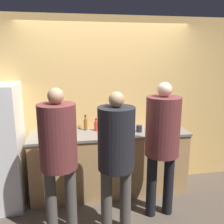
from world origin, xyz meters
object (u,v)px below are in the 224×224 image
object	(u,v)px
person_right	(162,136)
person_center	(116,149)
fruit_bowl	(120,127)
bottle_red	(96,126)
person_left	(58,148)
bottle_amber	(86,124)
cup_black	(139,129)
utensil_crock	(46,129)

from	to	relation	value
person_right	person_center	bearing A→B (deg)	-161.23
fruit_bowl	bottle_red	distance (m)	0.36
person_right	fruit_bowl	world-z (taller)	person_right
person_left	bottle_amber	xyz separation A→B (m)	(0.37, 0.96, -0.03)
person_left	cup_black	xyz separation A→B (m)	(1.14, 0.73, -0.07)
person_right	bottle_amber	size ratio (longest dim) A/B	7.55
person_right	cup_black	size ratio (longest dim) A/B	17.73
fruit_bowl	bottle_red	size ratio (longest dim) A/B	1.89
person_left	bottle_red	bearing A→B (deg)	59.72
person_left	utensil_crock	bearing A→B (deg)	102.27
bottle_red	fruit_bowl	bearing A→B (deg)	-7.70
person_left	person_center	world-z (taller)	person_left
cup_black	person_right	bearing A→B (deg)	-79.57
person_right	fruit_bowl	xyz separation A→B (m)	(-0.37, 0.73, -0.08)
fruit_bowl	person_right	bearing A→B (deg)	-63.03
bottle_amber	bottle_red	distance (m)	0.16
utensil_crock	bottle_red	size ratio (longest dim) A/B	1.33
person_center	bottle_amber	distance (m)	1.08
cup_black	person_left	bearing A→B (deg)	-147.28
person_right	utensil_crock	distance (m)	1.62
fruit_bowl	cup_black	size ratio (longest dim) A/B	3.58
person_center	bottle_red	distance (m)	1.00
person_right	utensil_crock	size ratio (longest dim) A/B	7.02
fruit_bowl	cup_black	distance (m)	0.29
fruit_bowl	utensil_crock	bearing A→B (deg)	179.49
bottle_red	person_right	bearing A→B (deg)	-47.09
person_center	bottle_amber	bearing A→B (deg)	103.63
person_left	bottle_amber	size ratio (longest dim) A/B	7.46
bottle_red	cup_black	xyz separation A→B (m)	(0.61, -0.17, -0.02)
fruit_bowl	bottle_red	xyz separation A→B (m)	(-0.35, 0.05, 0.02)
bottle_red	person_center	bearing A→B (deg)	-84.03
person_center	utensil_crock	bearing A→B (deg)	130.60
utensil_crock	cup_black	size ratio (longest dim) A/B	2.53
utensil_crock	bottle_amber	bearing A→B (deg)	9.73
bottle_amber	bottle_red	world-z (taller)	bottle_amber
person_right	bottle_red	distance (m)	1.07
person_center	person_right	size ratio (longest dim) A/B	0.96
person_center	fruit_bowl	distance (m)	0.98
utensil_crock	bottle_red	xyz separation A→B (m)	(0.71, 0.04, 0.00)
fruit_bowl	bottle_red	bearing A→B (deg)	172.30
fruit_bowl	person_center	bearing A→B (deg)	-104.77
person_center	cup_black	bearing A→B (deg)	58.24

